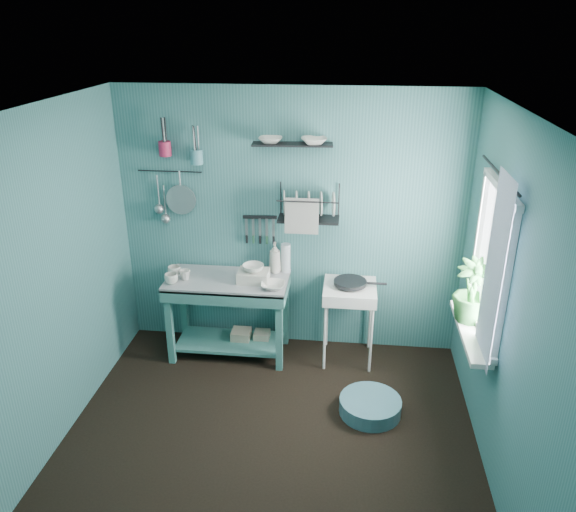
# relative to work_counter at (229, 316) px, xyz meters

# --- Properties ---
(floor) EXTENTS (3.20, 3.20, 0.00)m
(floor) POSITION_rel_work_counter_xyz_m (0.56, -1.20, -0.40)
(floor) COLOR black
(floor) RESTS_ON ground
(ceiling) EXTENTS (3.20, 3.20, 0.00)m
(ceiling) POSITION_rel_work_counter_xyz_m (0.56, -1.20, 2.10)
(ceiling) COLOR silver
(ceiling) RESTS_ON ground
(wall_back) EXTENTS (3.20, 0.00, 3.20)m
(wall_back) POSITION_rel_work_counter_xyz_m (0.56, 0.30, 0.85)
(wall_back) COLOR #34696B
(wall_back) RESTS_ON ground
(wall_front) EXTENTS (3.20, 0.00, 3.20)m
(wall_front) POSITION_rel_work_counter_xyz_m (0.56, -2.70, 0.85)
(wall_front) COLOR #34696B
(wall_front) RESTS_ON ground
(wall_left) EXTENTS (0.00, 3.00, 3.00)m
(wall_left) POSITION_rel_work_counter_xyz_m (-1.04, -1.20, 0.85)
(wall_left) COLOR #34696B
(wall_left) RESTS_ON ground
(wall_right) EXTENTS (0.00, 3.00, 3.00)m
(wall_right) POSITION_rel_work_counter_xyz_m (2.16, -1.20, 0.85)
(wall_right) COLOR #34696B
(wall_right) RESTS_ON ground
(work_counter) EXTENTS (1.21, 0.77, 0.80)m
(work_counter) POSITION_rel_work_counter_xyz_m (0.00, 0.00, 0.00)
(work_counter) COLOR #36726D
(work_counter) RESTS_ON floor
(mug_left) EXTENTS (0.12, 0.12, 0.10)m
(mug_left) POSITION_rel_work_counter_xyz_m (-0.48, -0.16, 0.45)
(mug_left) COLOR silver
(mug_left) RESTS_ON work_counter
(mug_mid) EXTENTS (0.14, 0.14, 0.09)m
(mug_mid) POSITION_rel_work_counter_xyz_m (-0.38, -0.06, 0.44)
(mug_mid) COLOR silver
(mug_mid) RESTS_ON work_counter
(mug_right) EXTENTS (0.17, 0.17, 0.10)m
(mug_right) POSITION_rel_work_counter_xyz_m (-0.50, 0.00, 0.45)
(mug_right) COLOR silver
(mug_right) RESTS_ON work_counter
(wash_tub) EXTENTS (0.28, 0.22, 0.10)m
(wash_tub) POSITION_rel_work_counter_xyz_m (0.25, -0.02, 0.45)
(wash_tub) COLOR beige
(wash_tub) RESTS_ON work_counter
(tub_bowl) EXTENTS (0.20, 0.19, 0.06)m
(tub_bowl) POSITION_rel_work_counter_xyz_m (0.25, -0.02, 0.53)
(tub_bowl) COLOR silver
(tub_bowl) RESTS_ON wash_tub
(soap_bottle) EXTENTS (0.11, 0.12, 0.30)m
(soap_bottle) POSITION_rel_work_counter_xyz_m (0.42, 0.20, 0.55)
(soap_bottle) COLOR beige
(soap_bottle) RESTS_ON work_counter
(water_bottle) EXTENTS (0.09, 0.09, 0.28)m
(water_bottle) POSITION_rel_work_counter_xyz_m (0.52, 0.22, 0.54)
(water_bottle) COLOR silver
(water_bottle) RESTS_ON work_counter
(counter_bowl) EXTENTS (0.22, 0.22, 0.05)m
(counter_bowl) POSITION_rel_work_counter_xyz_m (0.45, -0.15, 0.42)
(counter_bowl) COLOR silver
(counter_bowl) RESTS_ON work_counter
(hotplate_stand) EXTENTS (0.53, 0.53, 0.77)m
(hotplate_stand) POSITION_rel_work_counter_xyz_m (1.13, 0.03, -0.01)
(hotplate_stand) COLOR white
(hotplate_stand) RESTS_ON floor
(frying_pan) EXTENTS (0.30, 0.30, 0.03)m
(frying_pan) POSITION_rel_work_counter_xyz_m (1.13, 0.03, 0.41)
(frying_pan) COLOR black
(frying_pan) RESTS_ON hotplate_stand
(knife_strip) EXTENTS (0.32, 0.04, 0.03)m
(knife_strip) POSITION_rel_work_counter_xyz_m (0.27, 0.27, 0.92)
(knife_strip) COLOR black
(knife_strip) RESTS_ON wall_back
(dish_rack) EXTENTS (0.57, 0.28, 0.32)m
(dish_rack) POSITION_rel_work_counter_xyz_m (0.73, 0.17, 1.10)
(dish_rack) COLOR black
(dish_rack) RESTS_ON wall_back
(upper_shelf) EXTENTS (0.71, 0.22, 0.01)m
(upper_shelf) POSITION_rel_work_counter_xyz_m (0.58, 0.20, 1.62)
(upper_shelf) COLOR black
(upper_shelf) RESTS_ON wall_back
(shelf_bowl_left) EXTENTS (0.21, 0.21, 0.05)m
(shelf_bowl_left) POSITION_rel_work_counter_xyz_m (0.39, 0.20, 1.61)
(shelf_bowl_left) COLOR silver
(shelf_bowl_left) RESTS_ON upper_shelf
(shelf_bowl_right) EXTENTS (0.25, 0.25, 0.05)m
(shelf_bowl_right) POSITION_rel_work_counter_xyz_m (0.77, 0.20, 1.69)
(shelf_bowl_right) COLOR silver
(shelf_bowl_right) RESTS_ON upper_shelf
(utensil_cup_magenta) EXTENTS (0.11, 0.11, 0.13)m
(utensil_cup_magenta) POSITION_rel_work_counter_xyz_m (-0.57, 0.22, 1.55)
(utensil_cup_magenta) COLOR #B32148
(utensil_cup_magenta) RESTS_ON wall_back
(utensil_cup_teal) EXTENTS (0.11, 0.11, 0.13)m
(utensil_cup_teal) POSITION_rel_work_counter_xyz_m (-0.28, 0.22, 1.48)
(utensil_cup_teal) COLOR teal
(utensil_cup_teal) RESTS_ON wall_back
(colander) EXTENTS (0.28, 0.03, 0.28)m
(colander) POSITION_rel_work_counter_xyz_m (-0.46, 0.25, 1.07)
(colander) COLOR #9A9DA1
(colander) RESTS_ON wall_back
(ladle_outer) EXTENTS (0.01, 0.01, 0.30)m
(ladle_outer) POSITION_rel_work_counter_xyz_m (-0.68, 0.26, 1.14)
(ladle_outer) COLOR #9A9DA1
(ladle_outer) RESTS_ON wall_back
(ladle_inner) EXTENTS (0.01, 0.01, 0.30)m
(ladle_inner) POSITION_rel_work_counter_xyz_m (-0.63, 0.26, 1.04)
(ladle_inner) COLOR #9A9DA1
(ladle_inner) RESTS_ON wall_back
(hook_rail) EXTENTS (0.60, 0.01, 0.01)m
(hook_rail) POSITION_rel_work_counter_xyz_m (-0.56, 0.27, 1.33)
(hook_rail) COLOR black
(hook_rail) RESTS_ON wall_back
(window_glass) EXTENTS (0.00, 1.10, 1.10)m
(window_glass) POSITION_rel_work_counter_xyz_m (2.14, -0.75, 1.00)
(window_glass) COLOR white
(window_glass) RESTS_ON wall_right
(windowsill) EXTENTS (0.16, 0.95, 0.04)m
(windowsill) POSITION_rel_work_counter_xyz_m (2.06, -0.75, 0.41)
(windowsill) COLOR white
(windowsill) RESTS_ON wall_right
(curtain) EXTENTS (0.00, 1.35, 1.35)m
(curtain) POSITION_rel_work_counter_xyz_m (2.08, -1.05, 1.05)
(curtain) COLOR silver
(curtain) RESTS_ON wall_right
(curtain_rod) EXTENTS (0.02, 1.05, 0.02)m
(curtain_rod) POSITION_rel_work_counter_xyz_m (2.10, -0.75, 1.65)
(curtain_rod) COLOR black
(curtain_rod) RESTS_ON wall_right
(potted_plant) EXTENTS (0.30, 0.30, 0.51)m
(potted_plant) POSITION_rel_work_counter_xyz_m (2.06, -0.60, 0.69)
(potted_plant) COLOR #2A6A2E
(potted_plant) RESTS_ON windowsill
(storage_tin_large) EXTENTS (0.18, 0.18, 0.22)m
(storage_tin_large) POSITION_rel_work_counter_xyz_m (0.10, 0.05, -0.29)
(storage_tin_large) COLOR gray
(storage_tin_large) RESTS_ON floor
(storage_tin_small) EXTENTS (0.15, 0.15, 0.20)m
(storage_tin_small) POSITION_rel_work_counter_xyz_m (0.30, 0.08, -0.30)
(storage_tin_small) COLOR gray
(storage_tin_small) RESTS_ON floor
(floor_basin) EXTENTS (0.51, 0.51, 0.13)m
(floor_basin) POSITION_rel_work_counter_xyz_m (1.34, -0.77, -0.33)
(floor_basin) COLOR #3F6E7D
(floor_basin) RESTS_ON floor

